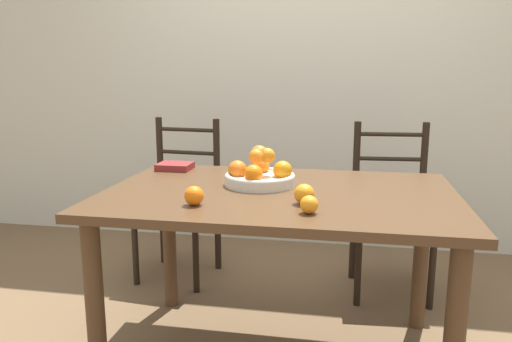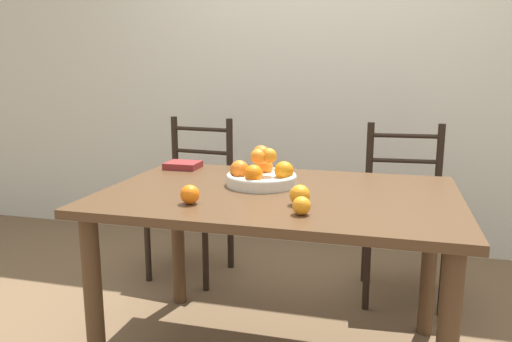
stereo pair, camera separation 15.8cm
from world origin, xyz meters
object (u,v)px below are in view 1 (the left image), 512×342
(fruit_bowl, at_px, (260,174))
(book_stack, at_px, (175,166))
(chair_left, at_px, (180,202))
(orange_loose_0, at_px, (304,194))
(orange_loose_1, at_px, (309,205))
(chair_right, at_px, (391,213))
(orange_loose_2, at_px, (194,196))

(fruit_bowl, distance_m, book_stack, 0.54)
(chair_left, bearing_deg, orange_loose_0, -44.56)
(orange_loose_1, bearing_deg, chair_left, 127.80)
(fruit_bowl, xyz_separation_m, chair_right, (0.62, 0.72, -0.35))
(orange_loose_1, xyz_separation_m, orange_loose_2, (-0.42, 0.03, 0.00))
(orange_loose_0, relative_size, book_stack, 0.46)
(fruit_bowl, bearing_deg, chair_left, 130.69)
(chair_left, xyz_separation_m, book_stack, (0.14, -0.46, 0.31))
(chair_left, relative_size, book_stack, 5.77)
(orange_loose_1, distance_m, chair_right, 1.22)
(chair_left, distance_m, chair_right, 1.24)
(orange_loose_1, height_order, chair_left, chair_left)
(fruit_bowl, bearing_deg, orange_loose_2, -116.51)
(orange_loose_1, height_order, orange_loose_2, orange_loose_2)
(fruit_bowl, height_order, chair_right, chair_right)
(orange_loose_1, distance_m, book_stack, 0.97)
(fruit_bowl, xyz_separation_m, orange_loose_0, (0.22, -0.27, -0.01))
(orange_loose_1, distance_m, chair_left, 1.44)
(orange_loose_2, xyz_separation_m, book_stack, (-0.29, 0.62, -0.02))
(fruit_bowl, relative_size, book_stack, 1.84)
(fruit_bowl, relative_size, chair_left, 0.32)
(orange_loose_0, height_order, chair_right, chair_right)
(chair_left, relative_size, chair_right, 1.00)
(chair_left, bearing_deg, book_stack, -67.33)
(orange_loose_0, distance_m, chair_left, 1.34)
(orange_loose_1, bearing_deg, fruit_bowl, 121.86)
(orange_loose_0, distance_m, chair_right, 1.12)
(orange_loose_0, bearing_deg, orange_loose_2, -167.30)
(fruit_bowl, bearing_deg, book_stack, 151.39)
(orange_loose_2, height_order, chair_left, chair_left)
(fruit_bowl, height_order, orange_loose_1, fruit_bowl)
(orange_loose_0, bearing_deg, chair_right, 67.80)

